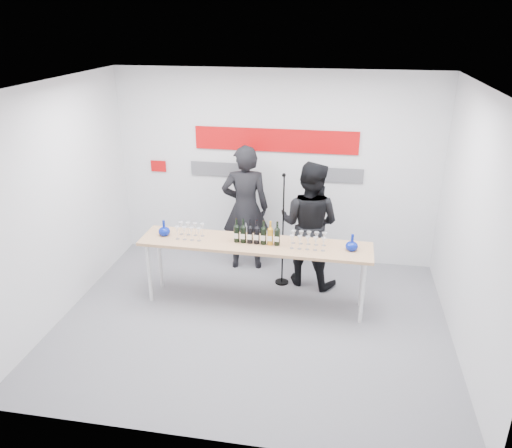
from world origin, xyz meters
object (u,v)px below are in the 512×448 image
presenter_left (245,208)px  mic_stand (282,251)px  tasting_table (255,247)px  presenter_right (309,224)px

presenter_left → mic_stand: size_ratio=1.14×
tasting_table → mic_stand: size_ratio=1.80×
tasting_table → presenter_left: bearing=108.1°
presenter_right → mic_stand: (-0.36, -0.11, -0.41)m
mic_stand → presenter_right: bearing=24.8°
tasting_table → presenter_right: size_ratio=1.66×
tasting_table → mic_stand: (0.30, 0.63, -0.33)m
tasting_table → presenter_right: bearing=48.9°
presenter_right → tasting_table: bearing=65.0°
presenter_right → mic_stand: size_ratio=1.08×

